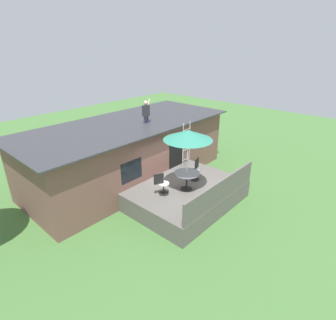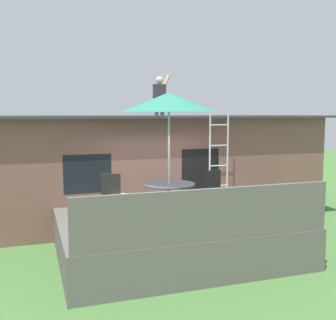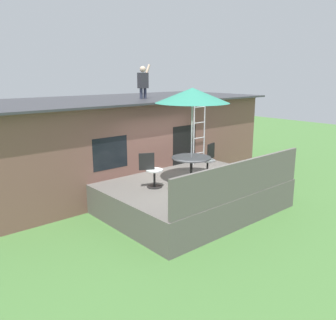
# 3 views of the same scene
# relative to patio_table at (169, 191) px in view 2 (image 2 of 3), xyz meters

# --- Properties ---
(ground_plane) EXTENTS (40.00, 40.00, 0.00)m
(ground_plane) POSITION_rel_patio_table_xyz_m (0.20, 0.20, -1.39)
(ground_plane) COLOR #477538
(house) EXTENTS (10.50, 4.50, 2.87)m
(house) POSITION_rel_patio_table_xyz_m (0.20, 3.80, 0.06)
(house) COLOR brown
(house) RESTS_ON ground
(deck) EXTENTS (4.69, 3.54, 0.80)m
(deck) POSITION_rel_patio_table_xyz_m (0.20, 0.20, -0.99)
(deck) COLOR #605B56
(deck) RESTS_ON ground
(deck_railing) EXTENTS (4.59, 0.08, 0.90)m
(deck_railing) POSITION_rel_patio_table_xyz_m (0.20, -1.52, -0.14)
(deck_railing) COLOR #605B56
(deck_railing) RESTS_ON deck
(patio_table) EXTENTS (1.04, 1.04, 0.74)m
(patio_table) POSITION_rel_patio_table_xyz_m (0.00, 0.00, 0.00)
(patio_table) COLOR black
(patio_table) RESTS_ON deck
(patio_umbrella) EXTENTS (1.90, 1.90, 2.54)m
(patio_umbrella) POSITION_rel_patio_table_xyz_m (0.00, 0.00, 1.76)
(patio_umbrella) COLOR silver
(patio_umbrella) RESTS_ON deck
(step_ladder) EXTENTS (0.52, 0.04, 2.20)m
(step_ladder) POSITION_rel_patio_table_xyz_m (1.80, 1.47, 0.51)
(step_ladder) COLOR silver
(step_ladder) RESTS_ON deck
(person_figure) EXTENTS (0.47, 0.20, 1.11)m
(person_figure) POSITION_rel_patio_table_xyz_m (0.79, 3.11, 2.10)
(person_figure) COLOR #33384C
(person_figure) RESTS_ON house
(patio_chair_left) EXTENTS (0.59, 0.44, 0.92)m
(patio_chair_left) POSITION_rel_patio_table_xyz_m (-0.95, 0.49, -0.13)
(patio_chair_left) COLOR black
(patio_chair_left) RESTS_ON deck
(patio_chair_right) EXTENTS (0.61, 0.44, 0.92)m
(patio_chair_right) POSITION_rel_patio_table_xyz_m (0.99, 0.29, -0.13)
(patio_chair_right) COLOR black
(patio_chair_right) RESTS_ON deck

